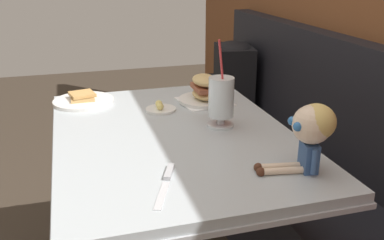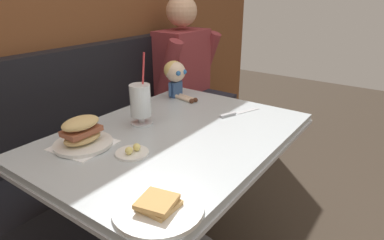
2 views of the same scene
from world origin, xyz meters
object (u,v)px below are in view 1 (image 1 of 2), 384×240
toast_plate (83,100)px  seated_doll (312,128)px  butter_saucer (161,108)px  milkshake_glass (221,99)px  butter_knife (167,178)px  sandwich_plate (205,91)px  backpack (233,75)px

toast_plate → seated_doll: 1.00m
butter_saucer → milkshake_glass: bearing=36.8°
butter_saucer → butter_knife: bearing=-10.5°
butter_saucer → butter_knife: size_ratio=0.53×
sandwich_plate → seated_doll: 0.69m
toast_plate → sandwich_plate: size_ratio=1.13×
milkshake_glass → butter_knife: bearing=-39.2°
toast_plate → seated_doll: seated_doll is taller
toast_plate → seated_doll: bearing=35.4°
sandwich_plate → butter_knife: (0.62, -0.31, -0.04)m
butter_saucer → butter_knife: butter_saucer is taller
sandwich_plate → butter_saucer: 0.21m
toast_plate → sandwich_plate: sandwich_plate is taller
backpack → seated_doll: bearing=-12.6°
seated_doll → backpack: size_ratio=0.56×
toast_plate → butter_saucer: toast_plate is taller
sandwich_plate → seated_doll: bearing=7.3°
toast_plate → sandwich_plate: 0.51m
sandwich_plate → seated_doll: size_ratio=0.98×
sandwich_plate → butter_saucer: size_ratio=1.84×
butter_saucer → backpack: size_ratio=0.30×
backpack → butter_knife: bearing=-28.2°
butter_knife → backpack: bearing=151.8°
toast_plate → butter_saucer: size_ratio=2.08×
toast_plate → butter_knife: size_ratio=1.11×
toast_plate → backpack: 1.04m
milkshake_glass → sandwich_plate: bearing=173.6°
milkshake_glass → sandwich_plate: size_ratio=1.43×
sandwich_plate → butter_knife: 0.70m
seated_doll → butter_saucer: bearing=-155.0°
toast_plate → backpack: backpack is taller
toast_plate → milkshake_glass: milkshake_glass is taller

